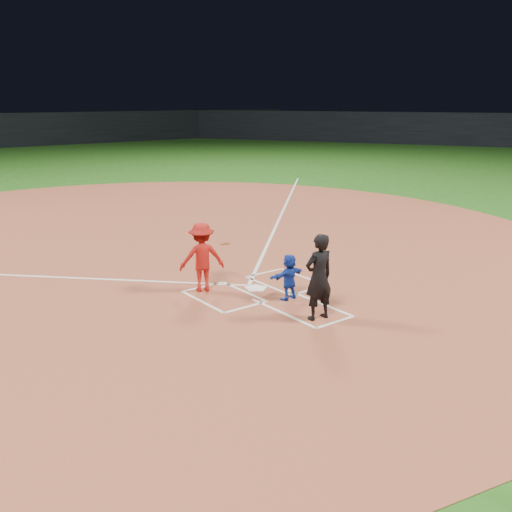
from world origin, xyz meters
TOP-DOWN VIEW (x-y plane):
  - ground at (0.00, 0.00)m, footprint 120.00×120.00m
  - home_plate_dirt at (0.00, 6.00)m, footprint 28.00×28.00m
  - stadium_wall_right at (42.00, 24.00)m, footprint 31.04×52.56m
  - home_plate at (0.00, 0.00)m, footprint 0.60×0.60m
  - catcher at (0.16, -1.08)m, footprint 1.05×0.41m
  - umpire at (-0.16, -2.41)m, footprint 0.73×0.52m
  - chalk_markings at (0.00, 5.29)m, footprint 28.35×17.32m
  - batter_at_plate at (-1.14, 0.69)m, footprint 1.40×1.05m

SIDE VIEW (x-z plane):
  - ground at x=0.00m, z-range 0.00..0.00m
  - home_plate_dirt at x=0.00m, z-range 0.00..0.01m
  - chalk_markings at x=0.00m, z-range 0.01..0.02m
  - home_plate at x=0.00m, z-range 0.01..0.03m
  - catcher at x=0.16m, z-range 0.01..1.12m
  - batter_at_plate at x=-1.14m, z-range 0.01..1.72m
  - umpire at x=-0.16m, z-range 0.01..1.90m
  - stadium_wall_right at x=42.00m, z-range 0.00..3.20m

